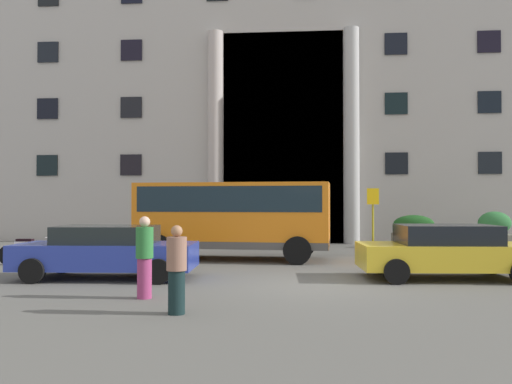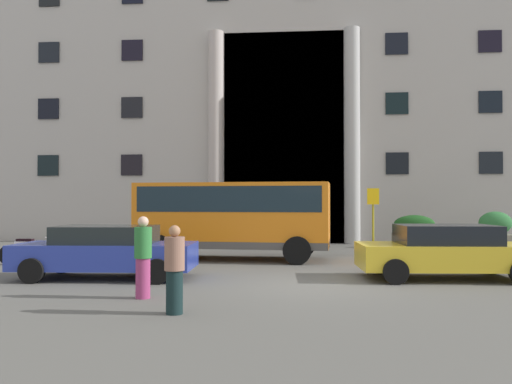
# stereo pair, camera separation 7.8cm
# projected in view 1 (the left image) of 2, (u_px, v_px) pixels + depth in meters

# --- Properties ---
(ground_plane) EXTENTS (80.00, 64.00, 0.12)m
(ground_plane) POSITION_uv_depth(u_px,v_px,m) (313.00, 288.00, 12.47)
(ground_plane) COLOR #575650
(office_building_facade) EXTENTS (43.25, 9.62, 17.39)m
(office_building_facade) POSITION_uv_depth(u_px,v_px,m) (304.00, 84.00, 30.05)
(office_building_facade) COLOR #A9A49E
(office_building_facade) RESTS_ON ground_plane
(orange_minibus) EXTENTS (6.69, 3.03, 2.63)m
(orange_minibus) POSITION_uv_depth(u_px,v_px,m) (234.00, 214.00, 18.18)
(orange_minibus) COLOR orange
(orange_minibus) RESTS_ON ground_plane
(bus_stop_sign) EXTENTS (0.44, 0.08, 2.49)m
(bus_stop_sign) POSITION_uv_depth(u_px,v_px,m) (373.00, 214.00, 19.53)
(bus_stop_sign) COLOR #9A941C
(bus_stop_sign) RESTS_ON ground_plane
(hedge_planter_entrance_right) EXTENTS (1.55, 0.91, 1.52)m
(hedge_planter_entrance_right) POSITION_uv_depth(u_px,v_px,m) (291.00, 231.00, 22.84)
(hedge_planter_entrance_right) COLOR gray
(hedge_planter_entrance_right) RESTS_ON ground_plane
(hedge_planter_west) EXTENTS (1.83, 0.72, 1.42)m
(hedge_planter_west) POSITION_uv_depth(u_px,v_px,m) (414.00, 232.00, 22.72)
(hedge_planter_west) COLOR #706859
(hedge_planter_west) RESTS_ON ground_plane
(hedge_planter_far_west) EXTENTS (1.43, 0.92, 1.58)m
(hedge_planter_far_west) POSITION_uv_depth(u_px,v_px,m) (495.00, 231.00, 22.37)
(hedge_planter_far_west) COLOR gray
(hedge_planter_far_west) RESTS_ON ground_plane
(parked_sedan_second) EXTENTS (4.63, 2.19, 1.37)m
(parked_sedan_second) POSITION_uv_depth(u_px,v_px,m) (107.00, 251.00, 13.67)
(parked_sedan_second) COLOR #27389A
(parked_sedan_second) RESTS_ON ground_plane
(parked_hatchback_near) EXTENTS (4.52, 2.25, 1.40)m
(parked_hatchback_near) POSITION_uv_depth(u_px,v_px,m) (447.00, 251.00, 13.57)
(parked_hatchback_near) COLOR gold
(parked_hatchback_near) RESTS_ON ground_plane
(motorcycle_far_end) EXTENTS (2.10, 0.55, 0.89)m
(motorcycle_far_end) POSITION_uv_depth(u_px,v_px,m) (29.00, 250.00, 16.61)
(motorcycle_far_end) COLOR black
(motorcycle_far_end) RESTS_ON ground_plane
(pedestrian_child_trailing) EXTENTS (0.36, 0.36, 1.58)m
(pedestrian_child_trailing) POSITION_uv_depth(u_px,v_px,m) (177.00, 270.00, 9.35)
(pedestrian_child_trailing) COLOR black
(pedestrian_child_trailing) RESTS_ON ground_plane
(pedestrian_woman_with_bag) EXTENTS (0.36, 0.36, 1.69)m
(pedestrian_woman_with_bag) POSITION_uv_depth(u_px,v_px,m) (145.00, 257.00, 10.87)
(pedestrian_woman_with_bag) COLOR #953464
(pedestrian_woman_with_bag) RESTS_ON ground_plane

